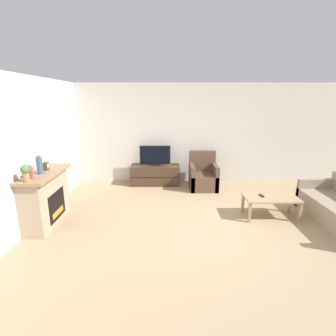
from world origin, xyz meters
The scene contains 13 objects.
ground_plane centered at (0.00, 0.00, 0.00)m, with size 24.00×24.00×0.00m, color #9E8460.
wall_back centered at (0.00, 2.96, 1.35)m, with size 12.00×0.06×2.70m.
wall_left centered at (-3.25, 0.00, 1.35)m, with size 0.06×12.00×2.70m.
fireplace centered at (-3.02, 0.30, 0.51)m, with size 0.51×1.35×1.00m.
mantel_vase_left centered at (-3.00, -0.11, 1.11)m, with size 0.08×0.08×0.22m.
mantel_vase_centre_left centered at (-3.00, 0.20, 1.16)m, with size 0.10×0.10×0.33m.
mantel_clock centered at (-3.00, 0.43, 1.08)m, with size 0.08×0.11×0.15m.
potted_plant centered at (-3.00, -0.28, 1.17)m, with size 0.15×0.15×0.28m.
tv_stand centered at (-1.08, 2.63, 0.26)m, with size 1.32×0.53×0.53m.
tv centered at (-1.08, 2.63, 0.78)m, with size 0.82×0.18×0.54m.
armchair centered at (0.19, 2.30, 0.30)m, with size 0.70×0.76×0.95m.
coffee_table centered at (1.28, 0.52, 0.37)m, with size 1.04×0.54×0.42m.
remote centered at (1.11, 0.58, 0.43)m, with size 0.06×0.15×0.02m.
Camera 1 is at (-0.77, -4.27, 2.29)m, focal length 28.00 mm.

